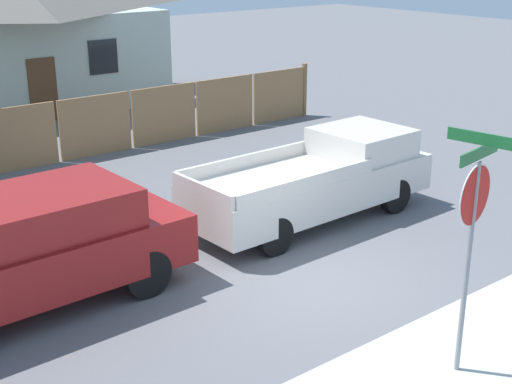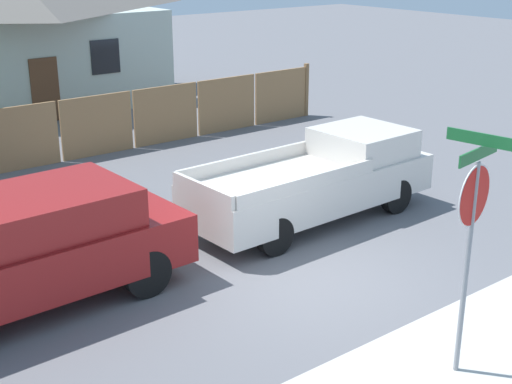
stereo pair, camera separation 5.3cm
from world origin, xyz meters
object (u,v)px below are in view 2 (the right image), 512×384
(stop_sign, at_px, (472,214))
(orange_pickup, at_px, (319,179))
(red_suv, at_px, (27,246))
(house, at_px, (2,27))

(stop_sign, bearing_deg, orange_pickup, 56.38)
(orange_pickup, bearing_deg, red_suv, 178.44)
(house, xyz_separation_m, orange_pickup, (1.10, -14.59, -1.81))
(orange_pickup, distance_m, stop_sign, 5.86)
(house, bearing_deg, stop_sign, -93.55)
(house, xyz_separation_m, red_suv, (-4.95, -14.60, -1.65))
(orange_pickup, relative_size, stop_sign, 1.68)
(red_suv, bearing_deg, stop_sign, -56.00)
(red_suv, bearing_deg, house, 69.64)
(red_suv, xyz_separation_m, orange_pickup, (6.05, 0.01, -0.16))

